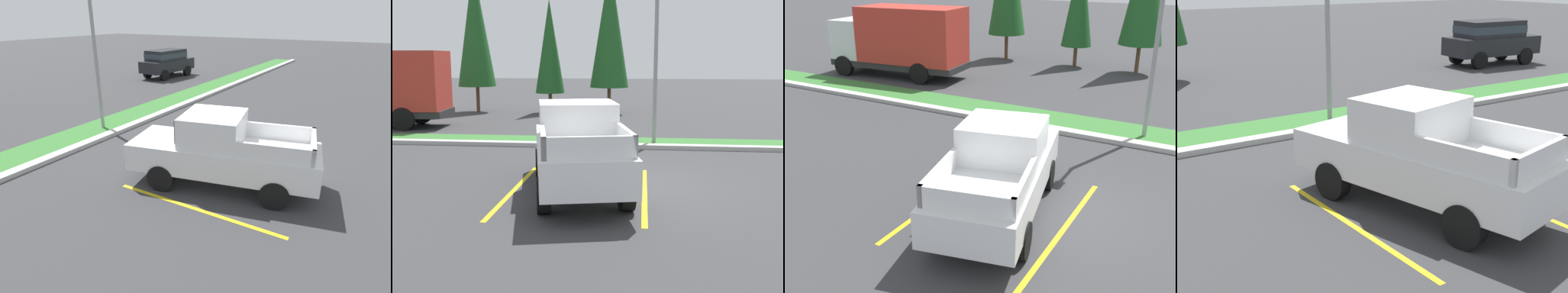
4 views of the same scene
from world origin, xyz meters
TOP-DOWN VIEW (x-y plane):
  - ground_plane at (0.00, 0.00)m, footprint 120.00×120.00m
  - parking_line_near at (-2.49, -0.79)m, footprint 0.12×4.80m
  - parking_line_far at (0.61, -0.79)m, footprint 0.12×4.80m
  - curb_strip at (0.00, 5.00)m, footprint 56.00×0.40m
  - grass_median at (0.00, 6.10)m, footprint 56.00×1.80m
  - pickup_truck_main at (-0.95, -0.74)m, footprint 2.99×5.51m
  - street_light at (0.96, 5.74)m, footprint 0.24×1.49m
  - cypress_tree_leftmost at (-8.89, 15.58)m, footprint 2.13×2.13m
  - cypress_tree_left_inner at (-4.67, 15.56)m, footprint 1.63×1.63m
  - cypress_tree_center at (-1.33, 15.48)m, footprint 2.13×2.13m

SIDE VIEW (x-z plane):
  - ground_plane at x=0.00m, z-range 0.00..0.00m
  - parking_line_near at x=-2.49m, z-range 0.00..0.01m
  - parking_line_far at x=0.61m, z-range 0.00..0.01m
  - grass_median at x=0.00m, z-range 0.00..0.06m
  - curb_strip at x=0.00m, z-range 0.00..0.15m
  - pickup_truck_main at x=-0.95m, z-range -0.01..2.09m
  - cypress_tree_left_inner at x=-4.67m, z-range 0.55..6.82m
  - street_light at x=0.96m, z-range 0.54..7.03m
  - cypress_tree_center at x=-1.33m, z-range 0.73..8.90m
  - cypress_tree_leftmost at x=-8.89m, z-range 0.73..8.91m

